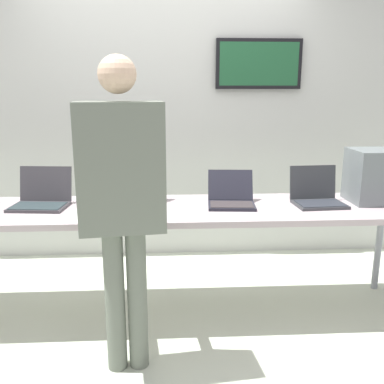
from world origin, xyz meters
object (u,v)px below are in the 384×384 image
object	(u,v)px
laptop_station_3	(231,197)
laptop_station_4	(317,196)
laptop_station_2	(138,198)
person	(122,189)
workbench	(168,214)
laptop_station_1	(42,198)
equipment_box	(379,176)

from	to	relation	value
laptop_station_3	laptop_station_4	xyz separation A→B (m)	(0.61, -0.01, 0.01)
laptop_station_2	person	xyz separation A→B (m)	(-0.03, -0.68, 0.22)
workbench	laptop_station_1	distance (m)	0.88
workbench	laptop_station_3	bearing A→B (deg)	5.93
equipment_box	laptop_station_3	xyz separation A→B (m)	(-1.06, -0.03, -0.14)
laptop_station_4	person	distance (m)	1.46
workbench	person	bearing A→B (deg)	-110.80
workbench	laptop_station_2	size ratio (longest dim) A/B	9.31
laptop_station_4	person	xyz separation A→B (m)	(-1.28, -0.66, 0.22)
laptop_station_2	laptop_station_3	xyz separation A→B (m)	(0.65, -0.02, -0.00)
laptop_station_1	laptop_station_3	world-z (taller)	laptop_station_1
laptop_station_4	person	world-z (taller)	person
workbench	person	world-z (taller)	person
workbench	laptop_station_3	xyz separation A→B (m)	(0.44, 0.05, 0.10)
workbench	laptop_station_1	xyz separation A→B (m)	(-0.87, 0.08, 0.11)
person	workbench	bearing A→B (deg)	69.20
workbench	equipment_box	world-z (taller)	equipment_box
laptop_station_3	person	size ratio (longest dim) A/B	0.21
equipment_box	laptop_station_1	world-z (taller)	equipment_box
workbench	equipment_box	size ratio (longest dim) A/B	8.79
workbench	equipment_box	bearing A→B (deg)	2.90
person	laptop_station_1	bearing A→B (deg)	132.22
equipment_box	laptop_station_3	distance (m)	1.07
laptop_station_1	laptop_station_2	distance (m)	0.66
laptop_station_3	person	distance (m)	0.98
equipment_box	laptop_station_4	bearing A→B (deg)	-174.66
equipment_box	laptop_station_4	size ratio (longest dim) A/B	1.12
equipment_box	laptop_station_1	bearing A→B (deg)	-179.99
workbench	laptop_station_3	size ratio (longest dim) A/B	9.56
laptop_station_4	person	size ratio (longest dim) A/B	0.21
laptop_station_2	laptop_station_1	bearing A→B (deg)	178.89
equipment_box	laptop_station_2	bearing A→B (deg)	-179.55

